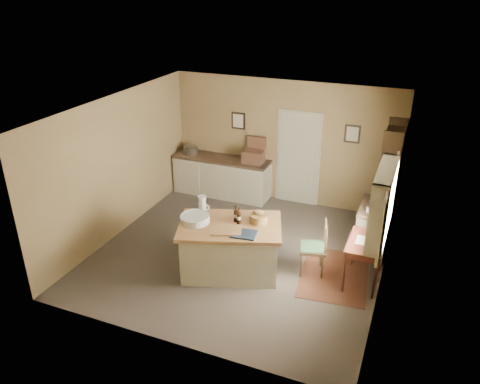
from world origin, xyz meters
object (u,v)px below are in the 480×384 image
object	(u,v)px
work_island	(230,247)
desk_chair	(312,248)
sideboard	(222,175)
shelving_unit	(392,179)
writing_desk	(365,246)
right_cabinet	(373,228)

from	to	relation	value
work_island	desk_chair	size ratio (longest dim) A/B	2.07
work_island	sideboard	world-z (taller)	work_island
work_island	shelving_unit	distance (m)	3.52
work_island	sideboard	xyz separation A→B (m)	(-1.39, 2.79, -0.00)
sideboard	writing_desk	size ratio (longest dim) A/B	2.49
shelving_unit	right_cabinet	bearing A→B (deg)	-99.04
work_island	sideboard	bearing A→B (deg)	97.56
sideboard	shelving_unit	xyz separation A→B (m)	(3.70, -0.20, 0.59)
sideboard	writing_desk	bearing A→B (deg)	-32.26
sideboard	shelving_unit	size ratio (longest dim) A/B	1.04
writing_desk	shelving_unit	world-z (taller)	shelving_unit
desk_chair	right_cabinet	bearing A→B (deg)	37.64
writing_desk	shelving_unit	distance (m)	2.08
writing_desk	sideboard	bearing A→B (deg)	147.74
desk_chair	shelving_unit	size ratio (longest dim) A/B	0.44
work_island	writing_desk	xyz separation A→B (m)	(2.15, 0.56, 0.19)
shelving_unit	writing_desk	bearing A→B (deg)	-94.38
sideboard	right_cabinet	distance (m)	3.73
writing_desk	shelving_unit	xyz separation A→B (m)	(0.16, 2.03, 0.40)
work_island	writing_desk	world-z (taller)	work_island
desk_chair	shelving_unit	world-z (taller)	shelving_unit
writing_desk	work_island	bearing A→B (deg)	-165.47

